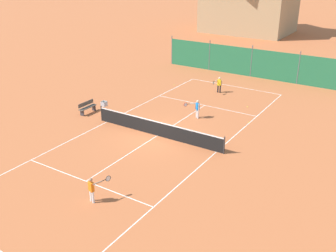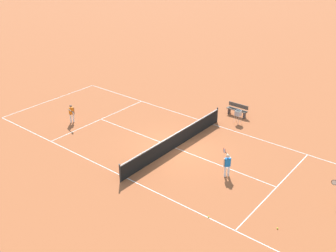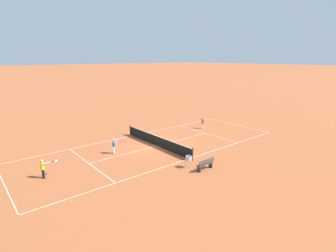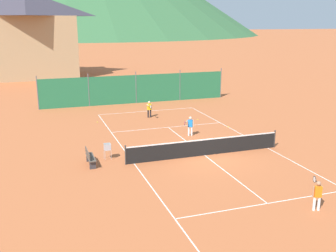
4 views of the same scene
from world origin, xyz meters
name	(u,v)px [view 1 (image 1 of 4)]	position (x,y,z in m)	size (l,w,h in m)	color
ground_plane	(157,136)	(0.00, 0.00, 0.00)	(600.00, 600.00, 0.00)	#B25B33
court_line_markings	(157,136)	(0.00, 0.00, 0.00)	(8.25, 23.85, 0.01)	white
tennis_net	(157,128)	(0.00, 0.00, 0.50)	(9.18, 0.08, 1.06)	#2D2D2D
windscreen_fence_far	(251,63)	(0.00, 15.50, 1.31)	(17.28, 0.08, 2.90)	#236B42
player_near_baseline	(219,84)	(-0.43, 9.67, 0.76)	(0.44, 1.08, 1.31)	black
player_far_service	(197,108)	(0.67, 3.89, 0.76)	(0.90, 0.85, 1.30)	white
player_far_baseline	(92,188)	(1.53, -7.52, 0.73)	(0.66, 0.98, 1.25)	white
tennis_ball_far_corner	(174,85)	(-4.57, 9.41, 0.03)	(0.07, 0.07, 0.07)	#CCE033
tennis_ball_by_net_left	(249,122)	(4.08, 5.03, 0.03)	(0.07, 0.07, 0.07)	#CCE033
tennis_ball_near_corner	(248,107)	(2.87, 7.75, 0.03)	(0.07, 0.07, 0.07)	#CCE033
ball_hopper	(104,105)	(-5.31, 1.13, 0.65)	(0.36, 0.36, 0.89)	#B7B7BC
courtside_bench	(87,107)	(-6.34, 0.52, 0.45)	(0.36, 1.50, 0.84)	#51473D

